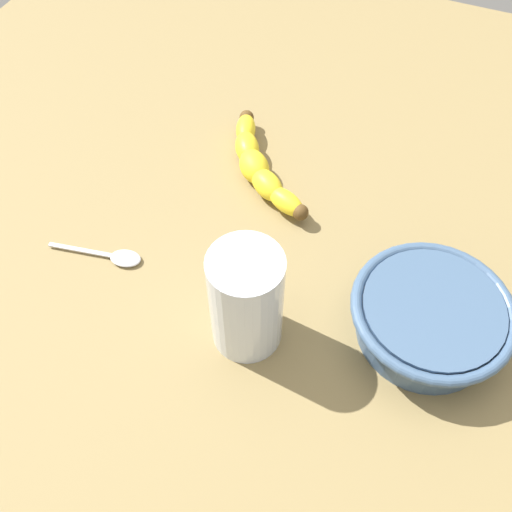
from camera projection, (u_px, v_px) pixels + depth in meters
wooden_tabletop at (265, 243)px, 69.17cm from camera, size 120.00×120.00×3.00cm
banana at (259, 165)px, 72.35cm from camera, size 15.33×14.89×3.57cm
smoothie_glass at (246, 302)px, 55.35cm from camera, size 7.28×7.28×12.69cm
ceramic_bowl at (430, 317)px, 57.71cm from camera, size 16.47×16.47×5.31cm
teaspoon at (120, 257)px, 65.53cm from camera, size 3.45×11.28×0.80cm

